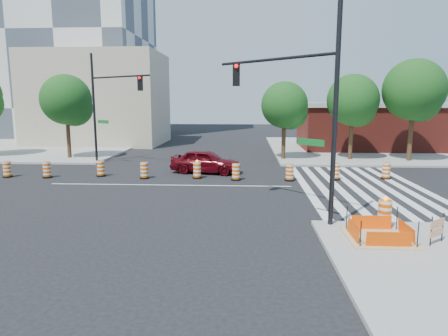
{
  "coord_description": "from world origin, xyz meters",
  "views": [
    {
      "loc": [
        4.37,
        -22.4,
        4.85
      ],
      "look_at": [
        3.27,
        -2.14,
        1.4
      ],
      "focal_mm": 32.0,
      "sensor_mm": 36.0,
      "label": 1
    }
  ],
  "objects": [
    {
      "name": "sidewalk_nw",
      "position": [
        -18.0,
        18.0,
        0.07
      ],
      "size": [
        22.0,
        22.0,
        0.15
      ],
      "primitive_type": "cube",
      "color": "gray",
      "rests_on": "ground"
    },
    {
      "name": "ground",
      "position": [
        0.0,
        0.0,
        0.0
      ],
      "size": [
        120.0,
        120.0,
        0.0
      ],
      "primitive_type": "plane",
      "color": "black",
      "rests_on": "ground"
    },
    {
      "name": "tree_north_b",
      "position": [
        -10.21,
        9.81,
        4.66
      ],
      "size": [
        4.09,
        4.09,
        6.95
      ],
      "color": "#382314",
      "rests_on": "ground"
    },
    {
      "name": "red_coupe",
      "position": [
        1.7,
        4.04,
        0.8
      ],
      "size": [
        4.97,
        2.75,
        1.6
      ],
      "primitive_type": "imported",
      "rotation": [
        0.0,
        0.0,
        1.38
      ],
      "color": "#53070E",
      "rests_on": "ground"
    },
    {
      "name": "median_drum_1",
      "position": [
        -8.17,
        1.8,
        0.48
      ],
      "size": [
        0.6,
        0.6,
        1.02
      ],
      "color": "black",
      "rests_on": "ground"
    },
    {
      "name": "barricade",
      "position": [
        10.73,
        -9.38,
        0.69
      ],
      "size": [
        0.68,
        0.55,
        0.99
      ],
      "rotation": [
        0.0,
        0.0,
        0.67
      ],
      "color": "#DF5504",
      "rests_on": "ground"
    },
    {
      "name": "median_drum_5",
      "position": [
        3.8,
        1.63,
        0.48
      ],
      "size": [
        0.6,
        0.6,
        1.02
      ],
      "color": "black",
      "rests_on": "ground"
    },
    {
      "name": "median_drum_4",
      "position": [
        1.35,
        2.12,
        0.49
      ],
      "size": [
        0.6,
        0.6,
        1.18
      ],
      "color": "black",
      "rests_on": "ground"
    },
    {
      "name": "brick_storefront",
      "position": [
        18.0,
        18.0,
        2.32
      ],
      "size": [
        16.5,
        8.5,
        4.6
      ],
      "color": "maroon",
      "rests_on": "ground"
    },
    {
      "name": "tree_north_e",
      "position": [
        17.36,
        9.66,
        5.38
      ],
      "size": [
        4.71,
        4.71,
        8.0
      ],
      "color": "#382314",
      "rests_on": "ground"
    },
    {
      "name": "median_drum_0",
      "position": [
        -10.77,
        1.8,
        0.48
      ],
      "size": [
        0.6,
        0.6,
        1.02
      ],
      "color": "black",
      "rests_on": "ground"
    },
    {
      "name": "pit_drum",
      "position": [
        9.57,
        -7.76,
        0.65
      ],
      "size": [
        0.61,
        0.61,
        1.2
      ],
      "color": "black",
      "rests_on": "ground"
    },
    {
      "name": "median_drum_8",
      "position": [
        13.14,
        2.53,
        0.48
      ],
      "size": [
        0.6,
        0.6,
        1.02
      ],
      "color": "black",
      "rests_on": "ground"
    },
    {
      "name": "excavation_pit",
      "position": [
        9.0,
        -9.0,
        0.22
      ],
      "size": [
        2.2,
        2.2,
        0.9
      ],
      "color": "tan",
      "rests_on": "ground"
    },
    {
      "name": "crosswalk_east",
      "position": [
        10.95,
        0.0,
        0.01
      ],
      "size": [
        6.75,
        13.5,
        0.01
      ],
      "color": "silver",
      "rests_on": "ground"
    },
    {
      "name": "tree_north_d",
      "position": [
        12.89,
        10.2,
        4.64
      ],
      "size": [
        4.06,
        4.06,
        6.91
      ],
      "color": "#382314",
      "rests_on": "ground"
    },
    {
      "name": "median_drum_2",
      "position": [
        -4.92,
        2.44,
        0.48
      ],
      "size": [
        0.6,
        0.6,
        1.02
      ],
      "color": "black",
      "rests_on": "ground"
    },
    {
      "name": "signal_pole_nw",
      "position": [
        -5.92,
        7.26,
        5.04
      ],
      "size": [
        5.33,
        3.46,
        8.23
      ],
      "rotation": [
        0.0,
        0.0,
        -0.57
      ],
      "color": "black",
      "rests_on": "ground"
    },
    {
      "name": "sidewalk_ne",
      "position": [
        18.0,
        18.0,
        0.07
      ],
      "size": [
        22.0,
        22.0,
        0.15
      ],
      "primitive_type": "cube",
      "color": "gray",
      "rests_on": "ground"
    },
    {
      "name": "lane_centerline",
      "position": [
        0.0,
        0.0,
        0.01
      ],
      "size": [
        14.0,
        0.12,
        0.01
      ],
      "primitive_type": "cube",
      "color": "silver",
      "rests_on": "ground"
    },
    {
      "name": "tree_north_c",
      "position": [
        7.51,
        10.17,
        4.26
      ],
      "size": [
        3.76,
        3.73,
        6.35
      ],
      "color": "#382314",
      "rests_on": "ground"
    },
    {
      "name": "signal_pole_se",
      "position": [
        6.43,
        -6.24,
        5.04
      ],
      "size": [
        4.53,
        4.46,
        8.22
      ],
      "rotation": [
        0.0,
        0.0,
        2.36
      ],
      "color": "black",
      "rests_on": "ground"
    },
    {
      "name": "median_drum_3",
      "position": [
        -1.94,
        1.87,
        0.48
      ],
      "size": [
        0.6,
        0.6,
        1.02
      ],
      "color": "black",
      "rests_on": "ground"
    },
    {
      "name": "median_drum_7",
      "position": [
        9.94,
        2.11,
        0.48
      ],
      "size": [
        0.6,
        0.6,
        1.02
      ],
      "color": "black",
      "rests_on": "ground"
    },
    {
      "name": "beige_midrise",
      "position": [
        -12.0,
        22.0,
        5.0
      ],
      "size": [
        14.0,
        10.0,
        10.0
      ],
      "primitive_type": "cube",
      "color": "tan",
      "rests_on": "ground"
    },
    {
      "name": "median_drum_6",
      "position": [
        7.07,
        1.65,
        0.48
      ],
      "size": [
        0.6,
        0.6,
        1.02
      ],
      "color": "black",
      "rests_on": "ground"
    }
  ]
}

